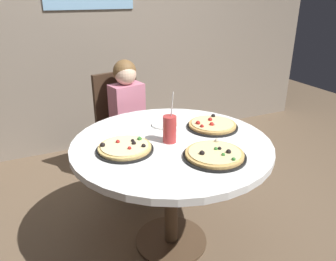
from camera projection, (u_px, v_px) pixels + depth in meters
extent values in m
plane|color=brown|center=(171.00, 241.00, 2.23)|extent=(8.00, 8.00, 0.00)
cube|color=gray|center=(93.00, 5.00, 3.16)|extent=(5.20, 0.12, 2.90)
cylinder|color=white|center=(171.00, 144.00, 1.95)|extent=(1.18, 1.18, 0.04)
cylinder|color=#4C3826|center=(171.00, 196.00, 2.09)|extent=(0.09, 0.09, 0.69)
cylinder|color=#4C3826|center=(171.00, 240.00, 2.23)|extent=(0.48, 0.48, 0.02)
cube|color=#382619|center=(128.00, 136.00, 2.79)|extent=(0.47, 0.47, 0.04)
cube|color=#382619|center=(116.00, 102.00, 2.82)|extent=(0.40, 0.12, 0.52)
cylinder|color=#382619|center=(122.00, 173.00, 2.66)|extent=(0.04, 0.04, 0.41)
cylinder|color=#382619|center=(156.00, 161.00, 2.85)|extent=(0.04, 0.04, 0.41)
cylinder|color=#382619|center=(103.00, 158.00, 2.91)|extent=(0.04, 0.04, 0.41)
cylinder|color=#382619|center=(136.00, 148.00, 3.10)|extent=(0.04, 0.04, 0.41)
cube|color=#3F4766|center=(138.00, 165.00, 2.75)|extent=(0.30, 0.36, 0.45)
cube|color=#CC728C|center=(127.00, 110.00, 2.68)|extent=(0.29, 0.21, 0.44)
sphere|color=beige|center=(125.00, 74.00, 2.57)|extent=(0.17, 0.17, 0.17)
sphere|color=brown|center=(124.00, 71.00, 2.57)|extent=(0.18, 0.18, 0.18)
cylinder|color=black|center=(125.00, 150.00, 1.82)|extent=(0.32, 0.32, 0.01)
cylinder|color=#D8B266|center=(125.00, 147.00, 1.81)|extent=(0.30, 0.30, 0.02)
cylinder|color=beige|center=(125.00, 146.00, 1.81)|extent=(0.26, 0.26, 0.01)
sphere|color=black|center=(134.00, 143.00, 1.82)|extent=(0.02, 0.02, 0.02)
sphere|color=black|center=(133.00, 141.00, 1.85)|extent=(0.02, 0.02, 0.02)
sphere|color=black|center=(103.00, 145.00, 1.80)|extent=(0.03, 0.03, 0.03)
sphere|color=#387F33|center=(140.00, 139.00, 1.88)|extent=(0.03, 0.03, 0.03)
sphere|color=#B2231E|center=(118.00, 142.00, 1.84)|extent=(0.02, 0.02, 0.02)
sphere|color=black|center=(144.00, 146.00, 1.79)|extent=(0.02, 0.02, 0.02)
sphere|color=#B2231E|center=(129.00, 148.00, 1.77)|extent=(0.02, 0.02, 0.02)
cylinder|color=black|center=(214.00, 156.00, 1.75)|extent=(0.34, 0.34, 0.01)
cylinder|color=tan|center=(215.00, 154.00, 1.74)|extent=(0.31, 0.31, 0.02)
cylinder|color=beige|center=(215.00, 152.00, 1.74)|extent=(0.28, 0.28, 0.01)
sphere|color=black|center=(229.00, 152.00, 1.72)|extent=(0.03, 0.03, 0.03)
sphere|color=beige|center=(217.00, 141.00, 1.85)|extent=(0.03, 0.03, 0.03)
sphere|color=#387F33|center=(234.00, 159.00, 1.65)|extent=(0.02, 0.02, 0.02)
sphere|color=#387F33|center=(223.00, 155.00, 1.70)|extent=(0.02, 0.02, 0.02)
sphere|color=black|center=(220.00, 148.00, 1.76)|extent=(0.02, 0.02, 0.02)
sphere|color=black|center=(202.00, 153.00, 1.71)|extent=(0.03, 0.03, 0.03)
sphere|color=#387F33|center=(216.00, 149.00, 1.76)|extent=(0.02, 0.02, 0.02)
cylinder|color=black|center=(212.00, 127.00, 2.13)|extent=(0.33, 0.33, 0.01)
cylinder|color=tan|center=(212.00, 125.00, 2.13)|extent=(0.31, 0.31, 0.02)
cylinder|color=beige|center=(212.00, 123.00, 2.12)|extent=(0.27, 0.27, 0.01)
sphere|color=#B2231E|center=(198.00, 123.00, 2.10)|extent=(0.03, 0.03, 0.03)
sphere|color=#B2231E|center=(210.00, 120.00, 2.16)|extent=(0.03, 0.03, 0.03)
sphere|color=#B2231E|center=(202.00, 126.00, 2.05)|extent=(0.02, 0.02, 0.02)
sphere|color=#B2231E|center=(212.00, 124.00, 2.08)|extent=(0.03, 0.03, 0.03)
sphere|color=beige|center=(215.00, 125.00, 2.08)|extent=(0.02, 0.02, 0.02)
sphere|color=black|center=(213.00, 116.00, 2.22)|extent=(0.03, 0.03, 0.03)
cylinder|color=#B73333|center=(170.00, 129.00, 1.90)|extent=(0.08, 0.08, 0.16)
cylinder|color=white|center=(172.00, 110.00, 1.86)|extent=(0.01, 0.04, 0.22)
cylinder|color=white|center=(165.00, 124.00, 2.17)|extent=(0.18, 0.18, 0.01)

